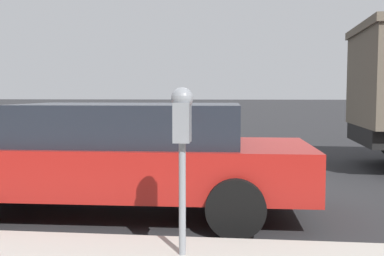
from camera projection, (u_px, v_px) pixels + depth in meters
The scene contains 3 objects.
ground_plane at pixel (154, 197), 6.66m from camera, with size 220.00×220.00×0.00m, color #2B2B2D.
parking_meter at pixel (182, 128), 3.82m from camera, with size 0.21×0.19×1.45m.
car_red at pixel (121, 155), 5.71m from camera, with size 2.09×4.90×1.40m.
Camera 1 is at (-6.46, -1.25, 1.52)m, focal length 42.00 mm.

